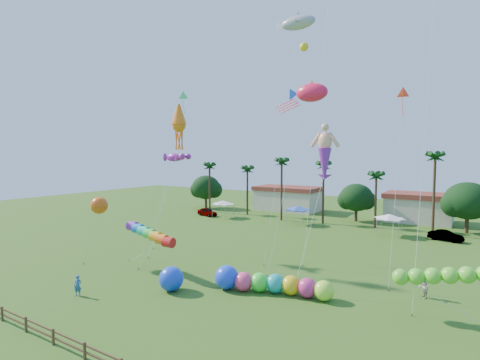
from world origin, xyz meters
The scene contains 21 objects.
ground centered at (0.00, 0.00, 0.00)m, with size 160.00×160.00×0.00m, color #285116.
tree_line centered at (3.57, 44.00, 4.28)m, with size 69.46×8.91×11.00m.
buildings_row centered at (-3.09, 50.00, 2.00)m, with size 35.00×7.00×4.00m.
tent_row centered at (-6.00, 36.33, 2.75)m, with size 31.00×4.00×0.60m.
fence centered at (0.00, -6.00, 0.61)m, with size 36.12×0.12×1.00m.
car_a centered at (-23.54, 35.95, 0.73)m, with size 1.73×4.29×1.46m, color #4C4C54.
car_b centered at (14.80, 36.81, 0.68)m, with size 1.44×4.12×1.36m, color #4C4C54.
spectator_a centered at (-8.71, -0.49, 0.83)m, with size 0.60×0.40×1.66m, color #2B5C99.
spectator_b centered at (14.72, 13.78, 0.92)m, with size 0.89×0.69×1.84m, color #A9A58D.
caterpillar_inflatable centered at (3.85, 8.16, 0.84)m, with size 9.78×3.96×2.00m.
blue_ball centered at (-3.16, 4.33, 1.02)m, with size 2.03×2.03×2.03m, color blue.
rainbow_tube centered at (-7.13, 6.45, 3.36)m, with size 9.39×2.91×3.85m.
green_worm centered at (13.66, 9.41, 2.75)m, with size 8.87×2.81×3.42m.
orange_ball_kite centered at (-14.87, 6.34, 6.03)m, with size 2.20×2.34×6.91m.
merman_kite centered at (6.83, 12.78, 11.20)m, with size 2.04×5.03×13.51m.
fish_kite centered at (3.78, 17.36, 17.40)m, with size 5.01×6.58×18.43m.
shark_kite centered at (0.74, 20.70, 25.66)m, with size 5.63×8.12×26.63m.
squid_kite centered at (-8.76, 11.82, 14.34)m, with size 2.18×5.98×16.63m.
lobster_kite centered at (-11.35, 13.89, 10.94)m, with size 3.61×4.79×11.62m.
delta_kite_red centered at (12.27, 16.82, 16.25)m, with size 1.20×3.25×17.12m.
delta_kite_green centered at (-13.04, 17.43, 18.21)m, with size 2.03×4.72×19.11m.
Camera 1 is at (17.85, -18.20, 11.33)m, focal length 28.00 mm.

